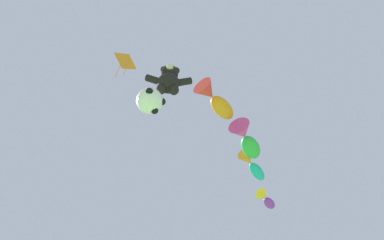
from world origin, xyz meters
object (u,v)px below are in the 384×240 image
(fish_kite_violet, at_px, (266,200))
(diamond_kite, at_px, (125,62))
(fish_kite_emerald, at_px, (246,140))
(soccer_ball_kite, at_px, (150,101))
(fish_kite_tangerine, at_px, (215,100))
(teddy_bear_kite, at_px, (169,80))
(fish_kite_teal, at_px, (252,165))

(fish_kite_violet, distance_m, diamond_kite, 11.50)
(fish_kite_emerald, relative_size, diamond_kite, 1.03)
(fish_kite_emerald, height_order, fish_kite_violet, fish_kite_emerald)
(soccer_ball_kite, xyz_separation_m, fish_kite_tangerine, (2.71, 2.09, 3.60))
(soccer_ball_kite, bearing_deg, teddy_bear_kite, 11.18)
(fish_kite_teal, bearing_deg, soccer_ball_kite, -131.14)
(fish_kite_teal, bearing_deg, teddy_bear_kite, -128.64)
(fish_kite_tangerine, height_order, fish_kite_violet, fish_kite_tangerine)
(teddy_bear_kite, xyz_separation_m, soccer_ball_kite, (-0.53, -0.11, -1.72))
(fish_kite_violet, bearing_deg, soccer_ball_kite, -127.46)
(fish_kite_tangerine, distance_m, fish_kite_violet, 7.66)
(teddy_bear_kite, bearing_deg, soccer_ball_kite, -168.82)
(fish_kite_tangerine, xyz_separation_m, fish_kite_emerald, (1.84, 1.96, -0.50))
(teddy_bear_kite, height_order, fish_kite_tangerine, fish_kite_tangerine)
(diamond_kite, bearing_deg, fish_kite_violet, 39.00)
(teddy_bear_kite, relative_size, fish_kite_violet, 1.11)
(soccer_ball_kite, relative_size, fish_kite_teal, 0.43)
(fish_kite_tangerine, relative_size, fish_kite_violet, 1.43)
(fish_kite_violet, bearing_deg, diamond_kite, -141.00)
(fish_kite_tangerine, distance_m, fish_kite_emerald, 2.73)
(fish_kite_teal, distance_m, diamond_kite, 8.95)
(fish_kite_emerald, bearing_deg, diamond_kite, -159.97)
(fish_kite_violet, bearing_deg, fish_kite_emerald, -114.34)
(fish_kite_violet, bearing_deg, teddy_bear_kite, -125.50)
(fish_kite_teal, relative_size, diamond_kite, 0.93)
(soccer_ball_kite, relative_size, diamond_kite, 0.40)
(fish_kite_violet, bearing_deg, fish_kite_teal, -117.24)
(fish_kite_emerald, distance_m, fish_kite_violet, 5.05)
(fish_kite_emerald, bearing_deg, fish_kite_violet, 65.66)
(soccer_ball_kite, relative_size, fish_kite_tangerine, 0.42)
(fish_kite_teal, distance_m, fish_kite_violet, 2.92)
(fish_kite_emerald, bearing_deg, fish_kite_tangerine, -133.24)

